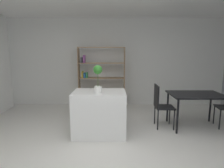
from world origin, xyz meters
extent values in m
plane|color=silver|center=(0.00, 0.00, 0.00)|extent=(10.35, 10.35, 0.00)
cube|color=silver|center=(0.00, 3.17, 1.38)|extent=(7.52, 0.06, 2.76)
cube|color=white|center=(-0.16, 0.86, 0.45)|extent=(1.07, 0.75, 0.91)
cylinder|color=white|center=(-0.18, 0.75, 0.97)|extent=(0.15, 0.15, 0.13)
cylinder|color=#476633|center=(-0.18, 0.75, 1.17)|extent=(0.01, 0.01, 0.26)
sphere|color=#2F7929|center=(-0.18, 0.75, 1.37)|extent=(0.18, 0.18, 0.18)
cube|color=#997551|center=(-0.91, 2.81, 0.93)|extent=(0.02, 0.30, 1.86)
cube|color=#997551|center=(0.47, 2.81, 0.93)|extent=(0.02, 0.30, 1.86)
cube|color=#997551|center=(-0.22, 2.81, 1.85)|extent=(1.41, 0.30, 0.02)
cube|color=#997551|center=(-0.22, 2.81, 0.01)|extent=(1.41, 0.30, 0.02)
cube|color=#997551|center=(-0.22, 2.81, 0.48)|extent=(1.36, 0.30, 0.02)
cube|color=#997551|center=(-0.22, 2.81, 0.93)|extent=(1.36, 0.30, 0.02)
cube|color=#997551|center=(-0.22, 2.81, 1.38)|extent=(1.36, 0.30, 0.02)
cube|color=gold|center=(-0.80, 2.81, 1.03)|extent=(0.03, 0.24, 0.19)
cube|color=#2D6BAD|center=(-0.73, 2.81, 1.01)|extent=(0.05, 0.24, 0.14)
cube|color=#338E4C|center=(-0.67, 2.81, 1.02)|extent=(0.04, 0.24, 0.16)
cube|color=#38383D|center=(-0.81, 2.81, 1.47)|extent=(0.05, 0.24, 0.16)
cube|color=#8E4793|center=(-0.74, 2.81, 1.51)|extent=(0.05, 0.24, 0.22)
cube|color=black|center=(2.00, 1.22, 0.77)|extent=(1.18, 0.84, 0.03)
cylinder|color=black|center=(1.47, 0.86, 0.38)|extent=(0.04, 0.04, 0.75)
cylinder|color=black|center=(1.47, 1.58, 0.38)|extent=(0.04, 0.04, 0.75)
cylinder|color=black|center=(2.53, 1.58, 0.38)|extent=(0.04, 0.04, 0.75)
cylinder|color=black|center=(2.55, 1.42, 0.23)|extent=(0.03, 0.03, 0.45)
cylinder|color=black|center=(2.50, 1.07, 0.23)|extent=(0.03, 0.03, 0.45)
cube|color=black|center=(1.29, 1.22, 0.47)|extent=(0.43, 0.43, 0.03)
cube|color=black|center=(1.10, 1.22, 0.73)|extent=(0.04, 0.42, 0.50)
cylinder|color=black|center=(1.47, 1.03, 0.23)|extent=(0.03, 0.03, 0.46)
cylinder|color=black|center=(1.48, 1.39, 0.23)|extent=(0.03, 0.03, 0.46)
cylinder|color=black|center=(1.11, 1.04, 0.23)|extent=(0.03, 0.03, 0.46)
cylinder|color=black|center=(1.12, 1.40, 0.23)|extent=(0.03, 0.03, 0.46)
camera|label=1|loc=(0.10, -2.94, 1.71)|focal=30.34mm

